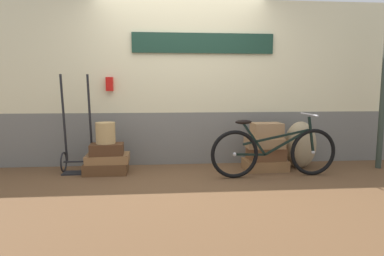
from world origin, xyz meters
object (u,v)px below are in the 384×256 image
Objects in this scene: suitcase_0 at (106,168)px; suitcase_4 at (266,153)px; suitcase_2 at (107,149)px; suitcase_6 at (267,130)px; luggage_trolley at (78,150)px; suitcase_5 at (264,142)px; bicycle at (274,152)px; wicker_basket at (106,133)px; burlap_sack at (300,145)px; suitcase_3 at (265,165)px; suitcase_1 at (108,158)px.

suitcase_0 is 1.20× the size of suitcase_4.
suitcase_4 is at bearing -2.22° from suitcase_2.
luggage_trolley is at bearing 173.30° from suitcase_6.
suitcase_5 is 0.30× the size of bicycle.
bicycle reaches higher than wicker_basket.
wicker_basket is (-2.25, -0.02, -0.01)m from suitcase_6.
suitcase_2 is 2.25m from bicycle.
suitcase_0 is 0.85× the size of burlap_sack.
bicycle is (2.24, -0.37, 0.26)m from suitcase_0.
suitcase_3 is 0.34× the size of bicycle.
suitcase_4 is (2.24, 0.01, 0.03)m from suitcase_1.
luggage_trolley is at bearing 169.58° from bicycle.
burlap_sack reaches higher than suitcase_2.
bicycle is (-0.55, -0.45, -0.00)m from burlap_sack.
suitcase_1 is 0.34× the size of bicycle.
suitcase_5 is at bearing -141.77° from suitcase_4.
suitcase_5 is 0.36m from bicycle.
suitcase_3 is at bearing -2.50° from luggage_trolley.
luggage_trolley is (-2.62, 0.14, -0.08)m from suitcase_5.
wicker_basket reaches higher than suitcase_1.
suitcase_4 is at bearing 87.54° from bicycle.
bicycle is (2.22, -0.33, -0.00)m from suitcase_2.
suitcase_4 is 0.71× the size of burlap_sack.
suitcase_2 is at bearing -178.42° from suitcase_5.
suitcase_4 reaches higher than suitcase_1.
suitcase_1 is 2.21m from suitcase_5.
suitcase_3 is 0.43× the size of luggage_trolley.
suitcase_2 is 2.24m from suitcase_3.
bicycle is (-0.02, -0.38, -0.24)m from suitcase_6.
suitcase_6 is 0.24× the size of bicycle.
burlap_sack is at bearing 39.23° from bicycle.
suitcase_1 is at bearing 170.25° from bicycle.
luggage_trolley reaches higher than suitcase_5.
suitcase_2 is at bearing -60.46° from suitcase_0.
suitcase_2 is at bearing 171.52° from bicycle.
suitcase_2 is (0.00, -0.05, 0.13)m from suitcase_1.
wicker_basket is (-2.21, 0.01, 0.16)m from suitcase_5.
burlap_sack is (2.77, 0.07, 0.13)m from suitcase_1.
suitcase_2 is 2.25m from suitcase_6.
suitcase_6 is (2.24, 0.05, 0.23)m from suitcase_2.
suitcase_5 is (2.20, -0.03, 0.19)m from suitcase_1.
suitcase_0 is 1.12× the size of suitcase_5.
luggage_trolley is at bearing 171.39° from suitcase_4.
suitcase_0 is at bearing 119.75° from wicker_basket.
suitcase_4 is 2.28m from wicker_basket.
suitcase_0 is 0.34× the size of bicycle.
suitcase_3 is 0.61m from burlap_sack.
wicker_basket is at bearing -127.73° from suitcase_1.
suitcase_4 is at bearing 48.78° from suitcase_3.
bicycle is at bearing -9.15° from wicker_basket.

